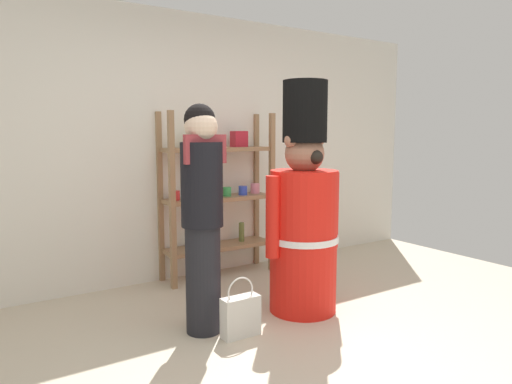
# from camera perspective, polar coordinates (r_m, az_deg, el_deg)

# --- Properties ---
(ground_plane) EXTENTS (6.40, 6.40, 0.00)m
(ground_plane) POSITION_cam_1_polar(r_m,az_deg,el_deg) (3.14, 6.80, -20.14)
(ground_plane) COLOR beige
(back_wall) EXTENTS (6.40, 0.12, 2.60)m
(back_wall) POSITION_cam_1_polar(r_m,az_deg,el_deg) (4.69, -10.56, 5.34)
(back_wall) COLOR silver
(back_wall) RESTS_ON ground_plane
(merchandise_shelf) EXTENTS (1.16, 0.35, 1.64)m
(merchandise_shelf) POSITION_cam_1_polar(r_m,az_deg,el_deg) (4.71, -4.61, -0.21)
(merchandise_shelf) COLOR #93704C
(merchandise_shelf) RESTS_ON ground_plane
(teddy_bear_guard) EXTENTS (0.71, 0.56, 1.84)m
(teddy_bear_guard) POSITION_cam_1_polar(r_m,az_deg,el_deg) (3.77, 5.81, -3.13)
(teddy_bear_guard) COLOR red
(teddy_bear_guard) RESTS_ON ground_plane
(person_shopper) EXTENTS (0.31, 0.30, 1.64)m
(person_shopper) POSITION_cam_1_polar(r_m,az_deg,el_deg) (3.34, -6.55, -2.29)
(person_shopper) COLOR black
(person_shopper) RESTS_ON ground_plane
(shopping_bag) EXTENTS (0.28, 0.11, 0.43)m
(shopping_bag) POSITION_cam_1_polar(r_m,az_deg,el_deg) (3.44, -1.88, -14.73)
(shopping_bag) COLOR silver
(shopping_bag) RESTS_ON ground_plane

